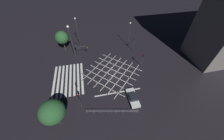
{
  "coord_description": "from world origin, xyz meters",
  "views": [
    {
      "loc": [
        20.85,
        -4.47,
        22.29
      ],
      "look_at": [
        0.0,
        0.0,
        0.82
      ],
      "focal_mm": 20.0,
      "sensor_mm": 36.0,
      "label": 1
    }
  ],
  "objects_px": {
    "street_lamp_far": "(77,28)",
    "street_tree_far": "(52,112)",
    "traffic_light_se_main": "(77,91)",
    "traffic_light_median_north": "(142,58)",
    "street_lamp_east": "(70,35)",
    "traffic_light_nw_main": "(133,43)",
    "traffic_light_se_cross": "(80,99)",
    "street_lamp_west": "(130,31)",
    "traffic_light_sw_cross": "(84,49)",
    "traffic_light_sw_main": "(76,47)",
    "street_tree_near": "(62,38)",
    "waiting_car": "(133,98)"
  },
  "relations": [
    {
      "from": "traffic_light_nw_main",
      "to": "street_lamp_east",
      "type": "height_order",
      "value": "street_lamp_east"
    },
    {
      "from": "street_tree_near",
      "to": "waiting_car",
      "type": "xyz_separation_m",
      "value": [
        20.33,
        14.14,
        -3.56
      ]
    },
    {
      "from": "traffic_light_nw_main",
      "to": "street_tree_near",
      "type": "bearing_deg",
      "value": -102.97
    },
    {
      "from": "traffic_light_median_north",
      "to": "waiting_car",
      "type": "bearing_deg",
      "value": 59.77
    },
    {
      "from": "traffic_light_se_cross",
      "to": "traffic_light_se_main",
      "type": "relative_size",
      "value": 1.01
    },
    {
      "from": "street_tree_near",
      "to": "traffic_light_se_cross",
      "type": "bearing_deg",
      "value": 11.44
    },
    {
      "from": "street_lamp_east",
      "to": "waiting_car",
      "type": "distance_m",
      "value": 20.57
    },
    {
      "from": "traffic_light_sw_cross",
      "to": "street_lamp_east",
      "type": "height_order",
      "value": "street_lamp_east"
    },
    {
      "from": "street_lamp_west",
      "to": "street_tree_far",
      "type": "height_order",
      "value": "street_lamp_west"
    },
    {
      "from": "traffic_light_sw_main",
      "to": "street_tree_far",
      "type": "relative_size",
      "value": 0.71
    },
    {
      "from": "street_lamp_east",
      "to": "street_lamp_west",
      "type": "height_order",
      "value": "street_lamp_east"
    },
    {
      "from": "traffic_light_nw_main",
      "to": "street_lamp_far",
      "type": "height_order",
      "value": "street_lamp_far"
    },
    {
      "from": "street_lamp_far",
      "to": "street_tree_far",
      "type": "bearing_deg",
      "value": -10.57
    },
    {
      "from": "traffic_light_se_cross",
      "to": "traffic_light_se_main",
      "type": "xyz_separation_m",
      "value": [
        -1.72,
        -0.43,
        0.06
      ]
    },
    {
      "from": "street_lamp_east",
      "to": "traffic_light_se_main",
      "type": "bearing_deg",
      "value": 2.83
    },
    {
      "from": "traffic_light_se_main",
      "to": "traffic_light_sw_main",
      "type": "xyz_separation_m",
      "value": [
        -14.59,
        0.05,
        0.01
      ]
    },
    {
      "from": "street_lamp_west",
      "to": "street_tree_near",
      "type": "height_order",
      "value": "street_lamp_west"
    },
    {
      "from": "traffic_light_nw_main",
      "to": "street_tree_near",
      "type": "relative_size",
      "value": 0.64
    },
    {
      "from": "traffic_light_nw_main",
      "to": "street_lamp_west",
      "type": "relative_size",
      "value": 0.51
    },
    {
      "from": "street_lamp_far",
      "to": "street_tree_near",
      "type": "bearing_deg",
      "value": -71.47
    },
    {
      "from": "traffic_light_se_main",
      "to": "traffic_light_nw_main",
      "type": "xyz_separation_m",
      "value": [
        -13.81,
        15.82,
        -0.37
      ]
    },
    {
      "from": "street_lamp_far",
      "to": "street_tree_far",
      "type": "xyz_separation_m",
      "value": [
        23.69,
        -4.42,
        -1.65
      ]
    },
    {
      "from": "traffic_light_nw_main",
      "to": "waiting_car",
      "type": "height_order",
      "value": "traffic_light_nw_main"
    },
    {
      "from": "traffic_light_sw_cross",
      "to": "street_tree_near",
      "type": "distance_m",
      "value": 7.03
    },
    {
      "from": "traffic_light_sw_main",
      "to": "street_tree_near",
      "type": "relative_size",
      "value": 0.73
    },
    {
      "from": "traffic_light_se_main",
      "to": "street_tree_near",
      "type": "bearing_deg",
      "value": 11.18
    },
    {
      "from": "traffic_light_nw_main",
      "to": "street_lamp_west",
      "type": "xyz_separation_m",
      "value": [
        -2.56,
        -0.57,
        2.43
      ]
    },
    {
      "from": "traffic_light_se_main",
      "to": "traffic_light_sw_cross",
      "type": "xyz_separation_m",
      "value": [
        -14.28,
        1.9,
        -0.69
      ]
    },
    {
      "from": "traffic_light_se_main",
      "to": "traffic_light_sw_cross",
      "type": "distance_m",
      "value": 14.42
    },
    {
      "from": "traffic_light_se_main",
      "to": "street_tree_far",
      "type": "distance_m",
      "value": 5.42
    },
    {
      "from": "traffic_light_se_main",
      "to": "street_lamp_east",
      "type": "xyz_separation_m",
      "value": [
        -14.0,
        -0.69,
        3.83
      ]
    },
    {
      "from": "traffic_light_sw_main",
      "to": "traffic_light_sw_cross",
      "type": "xyz_separation_m",
      "value": [
        0.31,
        1.85,
        -0.7
      ]
    },
    {
      "from": "traffic_light_se_cross",
      "to": "traffic_light_nw_main",
      "type": "bearing_deg",
      "value": 45.26
    },
    {
      "from": "traffic_light_se_main",
      "to": "traffic_light_median_north",
      "type": "distance_m",
      "value": 17.04
    },
    {
      "from": "traffic_light_se_main",
      "to": "street_lamp_east",
      "type": "height_order",
      "value": "street_lamp_east"
    },
    {
      "from": "traffic_light_se_main",
      "to": "traffic_light_median_north",
      "type": "bearing_deg",
      "value": -66.68
    },
    {
      "from": "traffic_light_sw_main",
      "to": "street_lamp_far",
      "type": "relative_size",
      "value": 0.5
    },
    {
      "from": "street_lamp_west",
      "to": "street_lamp_far",
      "type": "xyz_separation_m",
      "value": [
        -3.4,
        -14.42,
        0.63
      ]
    },
    {
      "from": "street_tree_far",
      "to": "traffic_light_sw_cross",
      "type": "bearing_deg",
      "value": 163.19
    },
    {
      "from": "traffic_light_sw_cross",
      "to": "street_lamp_east",
      "type": "xyz_separation_m",
      "value": [
        0.28,
        -2.59,
        4.52
      ]
    },
    {
      "from": "street_tree_near",
      "to": "traffic_light_nw_main",
      "type": "bearing_deg",
      "value": 77.03
    },
    {
      "from": "street_lamp_far",
      "to": "waiting_car",
      "type": "bearing_deg",
      "value": 23.97
    },
    {
      "from": "street_lamp_far",
      "to": "street_tree_far",
      "type": "relative_size",
      "value": 1.42
    },
    {
      "from": "traffic_light_se_main",
      "to": "street_lamp_west",
      "type": "distance_m",
      "value": 22.47
    },
    {
      "from": "street_lamp_east",
      "to": "street_tree_far",
      "type": "distance_m",
      "value": 18.37
    },
    {
      "from": "street_lamp_east",
      "to": "traffic_light_nw_main",
      "type": "bearing_deg",
      "value": 89.34
    },
    {
      "from": "traffic_light_se_main",
      "to": "street_lamp_far",
      "type": "bearing_deg",
      "value": -2.39
    },
    {
      "from": "traffic_light_sw_main",
      "to": "traffic_light_se_main",
      "type": "bearing_deg",
      "value": -0.2
    },
    {
      "from": "traffic_light_sw_main",
      "to": "waiting_car",
      "type": "relative_size",
      "value": 0.98
    },
    {
      "from": "traffic_light_se_main",
      "to": "traffic_light_median_north",
      "type": "relative_size",
      "value": 1.0
    }
  ]
}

